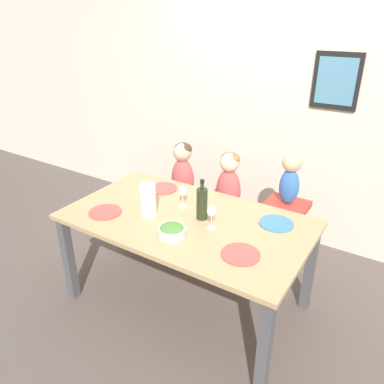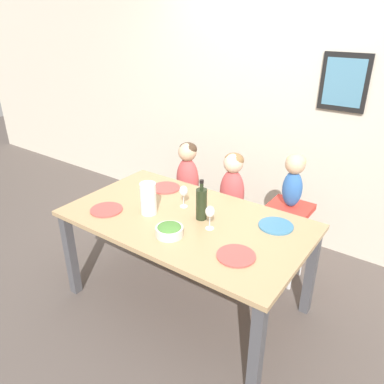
{
  "view_description": "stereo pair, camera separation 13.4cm",
  "coord_description": "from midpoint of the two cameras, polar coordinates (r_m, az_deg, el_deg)",
  "views": [
    {
      "loc": [
        1.31,
        -1.99,
        2.13
      ],
      "look_at": [
        0.0,
        0.08,
        0.96
      ],
      "focal_mm": 35.0,
      "sensor_mm": 36.0,
      "label": 1
    },
    {
      "loc": [
        1.42,
        -1.92,
        2.13
      ],
      "look_at": [
        0.0,
        0.08,
        0.96
      ],
      "focal_mm": 35.0,
      "sensor_mm": 36.0,
      "label": 2
    }
  ],
  "objects": [
    {
      "name": "person_baby_right",
      "position": [
        3.06,
        16.49,
        2.32
      ],
      "size": [
        0.16,
        0.16,
        0.44
      ],
      "color": "#3366B2",
      "rests_on": "chair_right_highchair"
    },
    {
      "name": "wine_glass_near",
      "position": [
        2.55,
        4.26,
        -3.13
      ],
      "size": [
        0.07,
        0.07,
        0.18
      ],
      "color": "white",
      "rests_on": "dining_table"
    },
    {
      "name": "paper_towel_roll",
      "position": [
        2.76,
        -5.29,
        -1.02
      ],
      "size": [
        0.12,
        0.12,
        0.24
      ],
      "color": "white",
      "rests_on": "dining_table"
    },
    {
      "name": "person_child_center",
      "position": [
        3.33,
        7.34,
        1.36
      ],
      "size": [
        0.23,
        0.18,
        0.59
      ],
      "color": "#C64C4C",
      "rests_on": "chair_far_center"
    },
    {
      "name": "dinner_plate_back_right",
      "position": [
        2.71,
        14.05,
        -5.03
      ],
      "size": [
        0.24,
        0.24,
        0.01
      ],
      "color": "teal",
      "rests_on": "dining_table"
    },
    {
      "name": "chair_far_left",
      "position": [
        3.73,
        0.37,
        -2.27
      ],
      "size": [
        0.4,
        0.37,
        0.46
      ],
      "color": "silver",
      "rests_on": "ground_plane"
    },
    {
      "name": "salad_bowl_large",
      "position": [
        2.52,
        -1.93,
        -5.82
      ],
      "size": [
        0.19,
        0.19,
        0.08
      ],
      "color": "silver",
      "rests_on": "dining_table"
    },
    {
      "name": "chair_right_highchair",
      "position": [
        3.24,
        15.55,
        -4.64
      ],
      "size": [
        0.34,
        0.31,
        0.71
      ],
      "color": "silver",
      "rests_on": "ground_plane"
    },
    {
      "name": "dinner_plate_front_right",
      "position": [
        2.35,
        8.37,
        -9.61
      ],
      "size": [
        0.24,
        0.24,
        0.01
      ],
      "color": "#D14C47",
      "rests_on": "dining_table"
    },
    {
      "name": "ground_plane",
      "position": [
        3.2,
        0.42,
        -16.15
      ],
      "size": [
        14.0,
        14.0,
        0.0
      ],
      "primitive_type": "plane",
      "color": "#564C47"
    },
    {
      "name": "dinner_plate_back_left",
      "position": [
        3.19,
        -2.84,
        0.62
      ],
      "size": [
        0.24,
        0.24,
        0.01
      ],
      "color": "#D14C47",
      "rests_on": "dining_table"
    },
    {
      "name": "wall_back",
      "position": [
        3.75,
        13.73,
        12.95
      ],
      "size": [
        10.0,
        0.09,
        2.7
      ],
      "color": "beige",
      "rests_on": "ground_plane"
    },
    {
      "name": "wine_glass_far",
      "position": [
        2.84,
        0.06,
        0.04
      ],
      "size": [
        0.07,
        0.07,
        0.18
      ],
      "color": "white",
      "rests_on": "dining_table"
    },
    {
      "name": "dining_table",
      "position": [
        2.79,
        0.47,
        -5.58
      ],
      "size": [
        1.78,
        1.02,
        0.78
      ],
      "color": "tan",
      "rests_on": "ground_plane"
    },
    {
      "name": "chair_far_center",
      "position": [
        3.5,
        6.98,
        -4.44
      ],
      "size": [
        0.4,
        0.37,
        0.46
      ],
      "color": "silver",
      "rests_on": "ground_plane"
    },
    {
      "name": "person_child_left",
      "position": [
        3.56,
        0.4,
        3.26
      ],
      "size": [
        0.23,
        0.18,
        0.59
      ],
      "color": "#C64C4C",
      "rests_on": "chair_far_left"
    },
    {
      "name": "dinner_plate_front_left",
      "position": [
        2.9,
        -11.62,
        -2.68
      ],
      "size": [
        0.24,
        0.24,
        0.01
      ],
      "color": "#D14C47",
      "rests_on": "dining_table"
    },
    {
      "name": "wine_bottle",
      "position": [
        2.68,
        2.88,
        -1.76
      ],
      "size": [
        0.08,
        0.08,
        0.31
      ],
      "color": "#232D19",
      "rests_on": "dining_table"
    }
  ]
}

